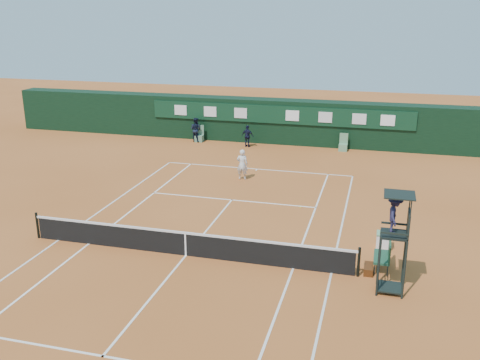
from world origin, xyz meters
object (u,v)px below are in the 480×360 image
tennis_net (186,243)px  player (242,164)px  cooler (384,241)px  umpire_chair (395,222)px  player_bench (385,254)px

tennis_net → player: player is taller
cooler → player: bearing=136.6°
player → umpire_chair: bearing=123.2°
tennis_net → umpire_chair: size_ratio=3.77×
umpire_chair → cooler: size_ratio=5.30×
cooler → umpire_chair: bearing=-86.4°
tennis_net → cooler: bearing=19.8°
player_bench → player: player is taller
umpire_chair → player: bearing=126.4°
umpire_chair → cooler: bearing=93.6°
player_bench → player: bearing=130.4°
player_bench → cooler: player_bench is taller
umpire_chair → player: (-7.81, 10.57, -1.62)m
umpire_chair → cooler: umpire_chair is taller
tennis_net → player: bearing=92.1°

